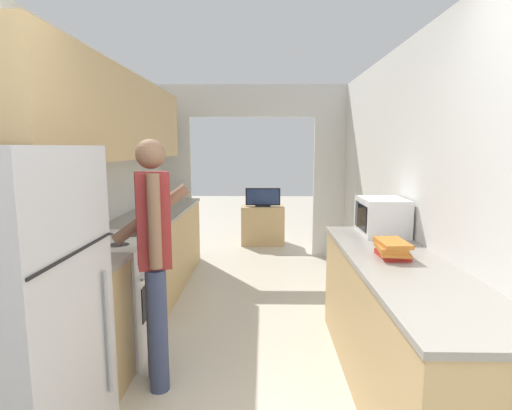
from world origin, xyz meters
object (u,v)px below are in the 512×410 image
object	(u,v)px
person	(154,257)
microwave	(382,216)
range_oven	(113,293)
television	(263,197)
refrigerator	(3,329)
book_stack	(392,249)
tv_cabinet	(263,225)

from	to	relation	value
person	microwave	distance (m)	1.86
person	microwave	bearing A→B (deg)	-86.49
range_oven	microwave	xyz separation A→B (m)	(2.20, 0.23, 0.60)
person	television	bearing A→B (deg)	-29.54
range_oven	microwave	bearing A→B (deg)	6.03
range_oven	television	xyz separation A→B (m)	(1.20, 3.49, 0.34)
range_oven	microwave	world-z (taller)	microwave
refrigerator	person	bearing A→B (deg)	63.82
microwave	television	size ratio (longest dim) A/B	0.77
microwave	book_stack	xyz separation A→B (m)	(-0.14, -0.71, -0.09)
person	tv_cabinet	world-z (taller)	person
refrigerator	tv_cabinet	bearing A→B (deg)	76.80
person	tv_cabinet	bearing A→B (deg)	-29.43
book_stack	television	world-z (taller)	book_stack
book_stack	tv_cabinet	xyz separation A→B (m)	(-0.86, 4.01, -0.64)
person	range_oven	bearing A→B (deg)	25.33
microwave	tv_cabinet	distance (m)	3.53
microwave	book_stack	bearing A→B (deg)	-101.14
television	range_oven	bearing A→B (deg)	-108.95
person	tv_cabinet	xyz separation A→B (m)	(0.71, 4.03, -0.58)
refrigerator	television	xyz separation A→B (m)	(1.15, 4.88, -0.02)
tv_cabinet	television	size ratio (longest dim) A/B	1.24
range_oven	person	bearing A→B (deg)	-45.29
refrigerator	person	world-z (taller)	person
range_oven	tv_cabinet	world-z (taller)	range_oven
television	refrigerator	bearing A→B (deg)	-103.31
range_oven	book_stack	size ratio (longest dim) A/B	3.34
refrigerator	microwave	distance (m)	2.70
refrigerator	book_stack	xyz separation A→B (m)	(2.01, 0.91, 0.14)
range_oven	tv_cabinet	xyz separation A→B (m)	(1.20, 3.54, -0.13)
range_oven	book_stack	xyz separation A→B (m)	(2.06, -0.48, 0.50)
person	book_stack	distance (m)	1.57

